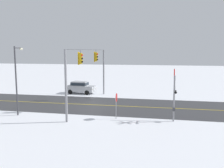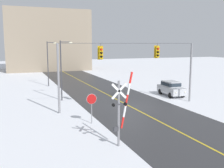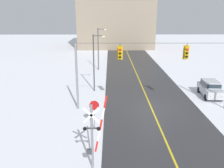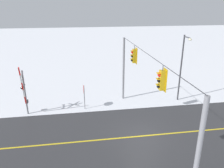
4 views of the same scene
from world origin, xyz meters
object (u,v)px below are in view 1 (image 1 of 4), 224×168
object	(u,v)px
railroad_crossing	(174,95)
parked_car_silver	(80,87)
streetlamp_near	(17,74)
stop_sign	(116,100)

from	to	relation	value
railroad_crossing	parked_car_silver	world-z (taller)	railroad_crossing
railroad_crossing	streetlamp_near	distance (m)	14.55
parked_car_silver	streetlamp_near	distance (m)	13.00
streetlamp_near	parked_car_silver	bearing A→B (deg)	-8.99
railroad_crossing	streetlamp_near	world-z (taller)	streetlamp_near
stop_sign	railroad_crossing	xyz separation A→B (m)	(0.27, -5.03, 0.55)
stop_sign	streetlamp_near	distance (m)	9.68
stop_sign	railroad_crossing	size ratio (longest dim) A/B	0.52
stop_sign	railroad_crossing	world-z (taller)	railroad_crossing
railroad_crossing	streetlamp_near	bearing A→B (deg)	92.64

